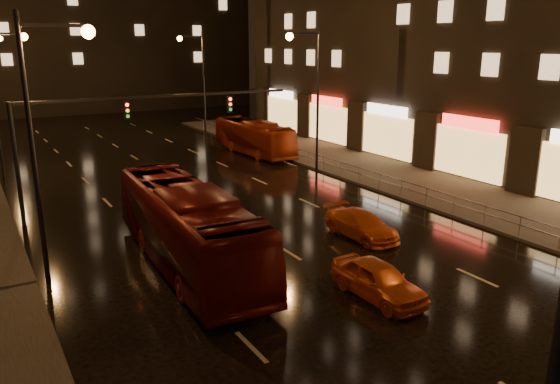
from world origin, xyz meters
name	(u,v)px	position (x,y,z in m)	size (l,w,h in m)	color
ground	(201,199)	(0.00, 20.00, 0.00)	(140.00, 140.00, 0.00)	black
sidewalk_right	(429,186)	(13.50, 15.00, 0.07)	(7.00, 70.00, 0.15)	#38332D
traffic_signal	(108,125)	(-5.06, 20.00, 4.74)	(15.31, 0.32, 6.20)	black
railing_right	(359,171)	(10.20, 18.00, 0.90)	(0.05, 56.00, 1.00)	#99999E
bus_red	(187,226)	(-4.29, 10.95, 1.68)	(2.82, 12.07, 3.36)	#5D0E0D
bus_curb	(254,137)	(9.00, 30.39, 1.38)	(2.32, 9.92, 2.76)	#AE3311
taxi_near	(378,280)	(0.50, 4.65, 0.68)	(1.61, 4.01, 1.37)	#D95414
taxi_far	(361,225)	(4.00, 10.00, 0.61)	(1.72, 4.23, 1.23)	#E55915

